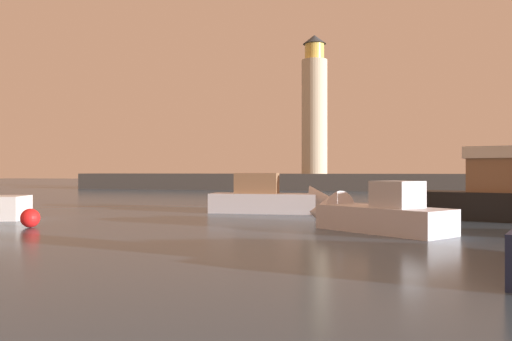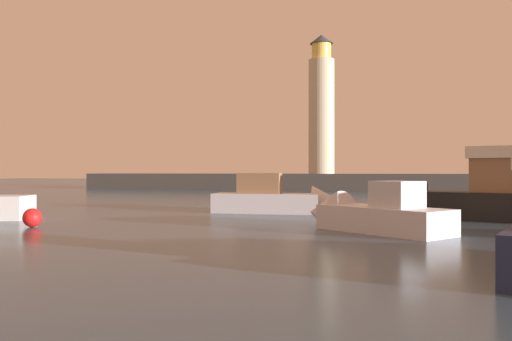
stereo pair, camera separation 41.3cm
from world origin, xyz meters
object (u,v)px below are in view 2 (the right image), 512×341
object	(u,v)px
lighthouse	(321,108)
motorboat_2	(282,200)
motorboat_1	(362,214)
mooring_buoy	(32,218)
motorboat_4	(476,196)

from	to	relation	value
lighthouse	motorboat_2	bearing A→B (deg)	-86.10
motorboat_1	mooring_buoy	xyz separation A→B (m)	(-13.06, -2.35, -0.22)
lighthouse	motorboat_2	world-z (taller)	lighthouse
motorboat_1	mooring_buoy	size ratio (longest dim) A/B	8.23
motorboat_2	mooring_buoy	bearing A→B (deg)	-131.50
motorboat_2	mooring_buoy	size ratio (longest dim) A/B	9.37
lighthouse	mooring_buoy	xyz separation A→B (m)	(-6.10, -43.54, -9.36)
motorboat_4	mooring_buoy	xyz separation A→B (m)	(-18.00, -8.15, -0.74)
motorboat_4	lighthouse	bearing A→B (deg)	108.58
motorboat_1	motorboat_2	size ratio (longest dim) A/B	0.88
motorboat_1	motorboat_2	xyz separation A→B (m)	(-4.64, 7.16, 0.11)
motorboat_2	motorboat_4	size ratio (longest dim) A/B	0.79
motorboat_1	mooring_buoy	bearing A→B (deg)	-169.80
motorboat_2	motorboat_4	distance (m)	9.69
lighthouse	motorboat_4	xyz separation A→B (m)	(11.90, -35.39, -8.62)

